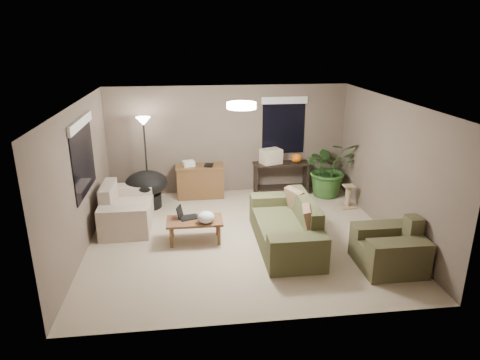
{
  "coord_description": "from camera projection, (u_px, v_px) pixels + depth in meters",
  "views": [
    {
      "loc": [
        -0.9,
        -7.13,
        3.58
      ],
      "look_at": [
        0.0,
        0.2,
        1.05
      ],
      "focal_mm": 32.0,
      "sensor_mm": 36.0,
      "label": 1
    }
  ],
  "objects": [
    {
      "name": "loveseat",
      "position": [
        126.0,
        210.0,
        8.39
      ],
      "size": [
        0.9,
        1.6,
        0.85
      ],
      "color": "beige",
      "rests_on": "ground"
    },
    {
      "name": "pumpkin",
      "position": [
        296.0,
        158.0,
        9.9
      ],
      "size": [
        0.27,
        0.27,
        0.21
      ],
      "primitive_type": "ellipsoid",
      "rotation": [
        0.0,
        0.0,
        0.09
      ],
      "color": "orange",
      "rests_on": "console_table"
    },
    {
      "name": "laptop",
      "position": [
        185.0,
        215.0,
        7.72
      ],
      "size": [
        0.42,
        0.32,
        0.24
      ],
      "color": "black",
      "rests_on": "coffee_table"
    },
    {
      "name": "floor_lamp",
      "position": [
        144.0,
        132.0,
        9.15
      ],
      "size": [
        0.32,
        0.32,
        1.91
      ],
      "color": "black",
      "rests_on": "ground"
    },
    {
      "name": "throw_pillows",
      "position": [
        302.0,
        210.0,
        7.51
      ],
      "size": [
        0.39,
        1.4,
        0.47
      ],
      "color": "#8C7251",
      "rests_on": "main_sofa"
    },
    {
      "name": "armchair",
      "position": [
        390.0,
        250.0,
        6.86
      ],
      "size": [
        0.95,
        1.0,
        0.85
      ],
      "color": "#46432A",
      "rests_on": "ground"
    },
    {
      "name": "plastic_bag",
      "position": [
        206.0,
        217.0,
        7.51
      ],
      "size": [
        0.32,
        0.29,
        0.21
      ],
      "primitive_type": "ellipsoid",
      "rotation": [
        0.0,
        0.0,
        -0.05
      ],
      "color": "white",
      "rests_on": "coffee_table"
    },
    {
      "name": "cat_scratching_post",
      "position": [
        348.0,
        198.0,
        9.26
      ],
      "size": [
        0.32,
        0.32,
        0.5
      ],
      "color": "tan",
      "rests_on": "ground"
    },
    {
      "name": "cardboard_box",
      "position": [
        271.0,
        156.0,
        9.81
      ],
      "size": [
        0.53,
        0.46,
        0.33
      ],
      "primitive_type": "cube",
      "rotation": [
        0.0,
        0.0,
        0.35
      ],
      "color": "beige",
      "rests_on": "console_table"
    },
    {
      "name": "desk_papers",
      "position": [
        193.0,
        164.0,
        9.64
      ],
      "size": [
        0.71,
        0.31,
        0.12
      ],
      "color": "silver",
      "rests_on": "desk"
    },
    {
      "name": "console_table",
      "position": [
        281.0,
        176.0,
        9.99
      ],
      "size": [
        1.3,
        0.4,
        0.75
      ],
      "color": "black",
      "rests_on": "ground"
    },
    {
      "name": "main_sofa",
      "position": [
        287.0,
        229.0,
        7.6
      ],
      "size": [
        0.95,
        2.2,
        0.85
      ],
      "color": "#48492C",
      "rests_on": "ground"
    },
    {
      "name": "desk",
      "position": [
        200.0,
        181.0,
        9.8
      ],
      "size": [
        1.1,
        0.5,
        0.75
      ],
      "color": "brown",
      "rests_on": "ground"
    },
    {
      "name": "room_shell",
      "position": [
        241.0,
        173.0,
        7.55
      ],
      "size": [
        5.5,
        5.5,
        5.5
      ],
      "color": "#C1B18F",
      "rests_on": "ground"
    },
    {
      "name": "ceiling_fixture",
      "position": [
        241.0,
        106.0,
        7.17
      ],
      "size": [
        0.5,
        0.5,
        0.1
      ],
      "primitive_type": "cylinder",
      "color": "white",
      "rests_on": "room_shell"
    },
    {
      "name": "coffee_table",
      "position": [
        195.0,
        223.0,
        7.68
      ],
      "size": [
        1.0,
        0.55,
        0.42
      ],
      "color": "brown",
      "rests_on": "ground"
    },
    {
      "name": "houseplant",
      "position": [
        329.0,
        174.0,
        9.85
      ],
      "size": [
        1.19,
        1.32,
        1.03
      ],
      "primitive_type": "imported",
      "color": "#2D5923",
      "rests_on": "ground"
    },
    {
      "name": "window_back",
      "position": [
        284.0,
        116.0,
        9.85
      ],
      "size": [
        1.06,
        0.05,
        1.33
      ],
      "color": "black",
      "rests_on": "room_shell"
    },
    {
      "name": "papasan_chair",
      "position": [
        147.0,
        187.0,
        9.19
      ],
      "size": [
        1.04,
        1.04,
        0.8
      ],
      "color": "black",
      "rests_on": "ground"
    },
    {
      "name": "window_left",
      "position": [
        82.0,
        144.0,
        7.35
      ],
      "size": [
        0.05,
        1.56,
        1.33
      ],
      "color": "black",
      "rests_on": "room_shell"
    }
  ]
}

